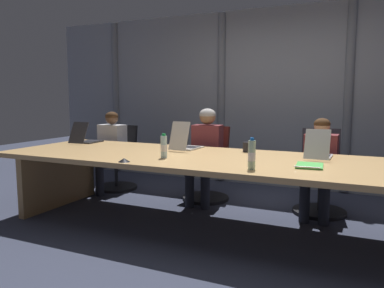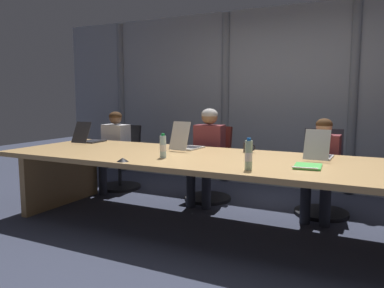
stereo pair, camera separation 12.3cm
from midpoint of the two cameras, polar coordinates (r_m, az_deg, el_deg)
ground_plane at (r=3.88m, az=5.39°, el=-13.04°), size 16.01×16.01×0.00m
conference_table at (r=3.72m, az=5.51°, el=-4.08°), size 5.01×1.39×0.74m
curtain_backdrop at (r=5.74m, az=12.79°, el=6.68°), size 8.00×0.17×2.62m
laptop_left_end at (r=5.10m, az=-16.29°, el=0.75°), size 0.25×0.44×0.28m
laptop_left_mid at (r=4.29m, az=-1.71°, el=-0.02°), size 0.25×0.46×0.32m
laptop_center at (r=3.87m, az=17.65°, el=-1.22°), size 0.23×0.43×0.29m
office_chair_left_end at (r=5.68m, az=-11.69°, el=-3.12°), size 0.60×0.60×0.92m
office_chair_left_mid at (r=4.98m, az=1.65°, el=-4.29°), size 0.60×0.60×0.95m
office_chair_center at (r=4.63m, az=17.97°, el=-5.48°), size 0.60×0.61×0.96m
person_left_end at (r=5.54m, az=-13.10°, el=-0.37°), size 0.42×0.57×1.12m
person_left_mid at (r=4.78m, az=1.27°, el=-0.82°), size 0.40×0.56×1.19m
person_center at (r=4.42m, az=17.84°, el=-2.63°), size 0.37×0.55×1.10m
water_bottle_primary at (r=3.14m, az=7.85°, el=-1.65°), size 0.06×0.06×0.26m
water_bottle_secondary at (r=3.72m, az=-5.20°, el=-0.43°), size 0.07×0.07×0.24m
coffee_mug_near at (r=4.14m, az=7.45°, el=-0.45°), size 0.13×0.09×0.11m
conference_mic_left_side at (r=3.55m, az=-11.16°, el=-2.38°), size 0.11×0.11×0.03m
spiral_notepad at (r=3.39m, az=16.25°, el=-3.15°), size 0.24×0.32×0.03m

